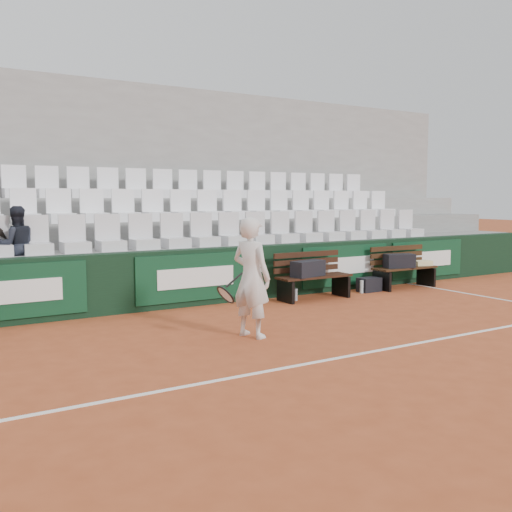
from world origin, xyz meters
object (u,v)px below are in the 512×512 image
(bench_left, at_px, (314,287))
(sports_bag_left, at_px, (308,269))
(sports_bag_ground, at_px, (369,285))
(water_bottle_near, at_px, (296,295))
(sports_bag_right, at_px, (399,261))
(spectator_c, at_px, (15,216))
(tennis_player, at_px, (251,277))
(bench_right, at_px, (405,277))
(water_bottle_far, at_px, (362,287))

(bench_left, relative_size, sports_bag_left, 2.20)
(sports_bag_ground, distance_m, water_bottle_near, 1.89)
(sports_bag_right, xyz_separation_m, sports_bag_ground, (-0.75, 0.08, -0.45))
(sports_bag_ground, relative_size, spectator_c, 0.38)
(tennis_player, distance_m, spectator_c, 4.03)
(bench_left, xyz_separation_m, sports_bag_left, (-0.18, -0.04, 0.37))
(sports_bag_left, bearing_deg, bench_right, 2.61)
(water_bottle_near, relative_size, spectator_c, 0.18)
(bench_left, bearing_deg, water_bottle_near, 174.73)
(water_bottle_near, bearing_deg, water_bottle_far, 0.10)
(sports_bag_left, xyz_separation_m, water_bottle_far, (1.39, 0.08, -0.47))
(water_bottle_near, height_order, tennis_player, tennis_player)
(water_bottle_near, relative_size, tennis_player, 0.14)
(water_bottle_far, height_order, tennis_player, tennis_player)
(spectator_c, bearing_deg, sports_bag_left, 164.76)
(bench_left, height_order, water_bottle_far, bench_left)
(bench_left, height_order, tennis_player, tennis_player)
(sports_bag_right, height_order, sports_bag_ground, sports_bag_right)
(bench_right, xyz_separation_m, sports_bag_right, (-0.21, -0.04, 0.37))
(bench_right, relative_size, water_bottle_far, 5.74)
(water_bottle_far, bearing_deg, water_bottle_near, -179.90)
(bench_left, xyz_separation_m, water_bottle_far, (1.22, 0.04, -0.09))
(bench_right, height_order, sports_bag_left, sports_bag_left)
(sports_bag_right, bearing_deg, water_bottle_far, 179.76)
(sports_bag_ground, relative_size, tennis_player, 0.28)
(bench_left, bearing_deg, sports_bag_right, 0.90)
(sports_bag_right, bearing_deg, sports_bag_left, -178.20)
(sports_bag_left, relative_size, sports_bag_right, 1.10)
(sports_bag_right, distance_m, water_bottle_far, 1.12)
(tennis_player, bearing_deg, sports_bag_right, 22.18)
(bench_right, xyz_separation_m, water_bottle_far, (-1.23, -0.04, -0.09))
(bench_right, height_order, spectator_c, spectator_c)
(bench_left, xyz_separation_m, spectator_c, (-5.03, 1.15, 1.39))
(bench_left, relative_size, spectator_c, 1.22)
(bench_left, height_order, sports_bag_ground, bench_left)
(spectator_c, bearing_deg, sports_bag_right, 169.83)
(bench_right, relative_size, tennis_player, 0.91)
(bench_left, relative_size, water_bottle_far, 5.74)
(bench_left, distance_m, water_bottle_far, 1.22)
(water_bottle_far, bearing_deg, spectator_c, 169.94)
(sports_bag_left, xyz_separation_m, tennis_player, (-2.34, -1.86, 0.23))
(water_bottle_far, distance_m, spectator_c, 6.51)
(water_bottle_far, bearing_deg, tennis_player, -152.49)
(water_bottle_far, xyz_separation_m, tennis_player, (-3.73, -1.94, 0.69))
(sports_bag_ground, height_order, tennis_player, tennis_player)
(sports_bag_ground, height_order, water_bottle_near, sports_bag_ground)
(bench_right, bearing_deg, sports_bag_right, -168.27)
(water_bottle_far, bearing_deg, bench_right, 1.84)
(water_bottle_near, bearing_deg, sports_bag_right, -0.03)
(sports_bag_left, distance_m, spectator_c, 5.09)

